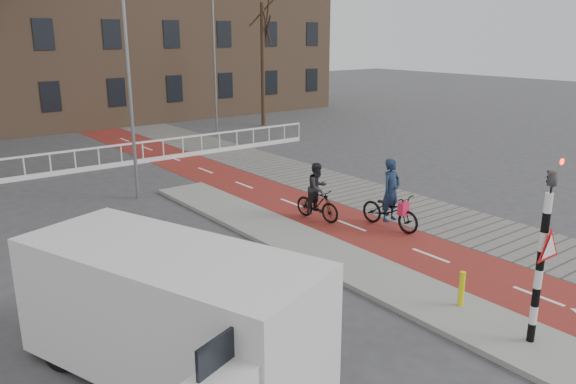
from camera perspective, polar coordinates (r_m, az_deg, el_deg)
ground at (r=13.19m, az=17.01°, el=-10.35°), size 120.00×120.00×0.00m
bike_lane at (r=20.95m, az=-3.00°, el=0.14°), size 2.50×60.00×0.01m
sidewalk at (r=22.59m, az=2.85°, el=1.31°), size 3.00×60.00×0.01m
curb_island at (r=15.14m, az=3.07°, el=-5.92°), size 1.80×16.00×0.12m
traffic_signal at (r=11.00m, az=24.52°, el=-5.17°), size 0.80×0.80×3.68m
bollard at (r=12.47m, az=17.22°, el=-9.37°), size 0.12×0.12×0.77m
cyclist_near at (r=17.00m, az=10.36°, el=-1.33°), size 0.88×2.11×2.12m
cyclist_far at (r=17.49m, az=2.99°, el=-0.45°), size 0.86×1.74×1.83m
van at (r=9.75m, az=-11.90°, el=-11.77°), size 3.83×5.73×2.29m
railing at (r=24.74m, az=-25.17°, el=1.81°), size 28.00×0.10×0.99m
tree_right at (r=35.66m, az=-2.58°, el=12.71°), size 0.25×0.25×7.45m
streetlight_near at (r=19.97m, az=-15.86°, el=10.97°), size 0.12×0.12×8.35m
streetlight_right at (r=33.04m, az=-7.46°, el=12.57°), size 0.12×0.12×7.71m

